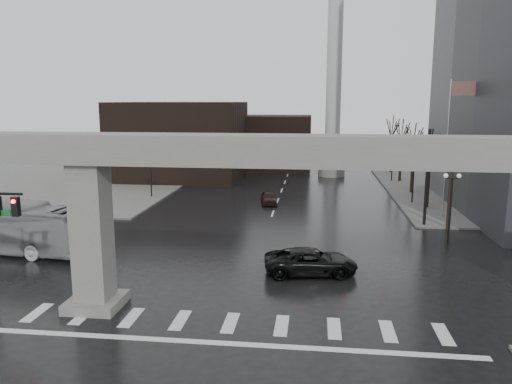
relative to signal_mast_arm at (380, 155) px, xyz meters
The scene contains 23 objects.
ground 21.64m from the signal_mast_arm, 115.57° to the right, with size 160.00×160.00×0.00m, color black.
sidewalk_ne 24.86m from the signal_mast_arm, 45.33° to the left, with size 28.00×36.00×0.15m, color #625F5D.
sidewalk_nw 39.41m from the signal_mast_arm, 153.82° to the left, with size 28.00×36.00×0.15m, color #625F5D.
elevated_guideway 20.35m from the signal_mast_arm, 112.35° to the right, with size 48.00×2.60×8.70m.
building_far_left 32.68m from the signal_mast_arm, 134.74° to the left, with size 16.00×14.00×10.00m, color black.
building_far_mid 35.02m from the signal_mast_arm, 108.32° to the left, with size 10.00×10.00×8.00m, color black.
smokestack 28.38m from the signal_mast_arm, 96.28° to the left, with size 3.60×3.60×30.00m.
signal_mast_arm is the anchor object (origin of this frame).
flagpole_assembly 7.27m from the signal_mast_arm, 26.93° to the left, with size 2.06×0.12×12.00m.
lamp_right_0 6.99m from the signal_mast_arm, 46.80° to the right, with size 1.22×0.32×5.11m.
lamp_right_1 10.51m from the signal_mast_arm, 63.90° to the left, with size 1.22×0.32×5.11m.
lamp_right_2 23.75m from the signal_mast_arm, 79.01° to the left, with size 1.22×0.32×5.11m.
lamp_left_0 23.12m from the signal_mast_arm, 167.96° to the right, with size 1.22×0.32×5.11m.
lamp_left_1 24.42m from the signal_mast_arm, 157.75° to the left, with size 1.22×0.32×5.11m.
lamp_left_2 32.40m from the signal_mast_arm, 134.11° to the left, with size 1.22×0.32×5.11m.
tree_right_0 6.37m from the signal_mast_arm, ahead, with size 1.09×1.58×7.50m.
tree_right_1 9.57m from the signal_mast_arm, 52.50° to the left, with size 1.09×1.61×7.67m.
tree_right_2 16.45m from the signal_mast_arm, 70.00° to the left, with size 1.10×1.63×7.85m.
tree_right_3 24.04m from the signal_mast_arm, 76.58° to the left, with size 1.11×1.66×8.02m.
tree_right_4 31.83m from the signal_mast_arm, 79.94° to the left, with size 1.12×1.69×8.19m.
pickup_truck 14.62m from the signal_mast_arm, 112.95° to the right, with size 2.55×5.52×1.53m, color black.
city_bus 28.62m from the signal_mast_arm, 158.12° to the right, with size 2.91×12.44×3.47m, color #B6B5BB.
far_car 13.39m from the signal_mast_arm, 142.28° to the left, with size 1.50×3.72×1.27m, color black.
Camera 1 is at (3.78, -22.49, 10.24)m, focal length 35.00 mm.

